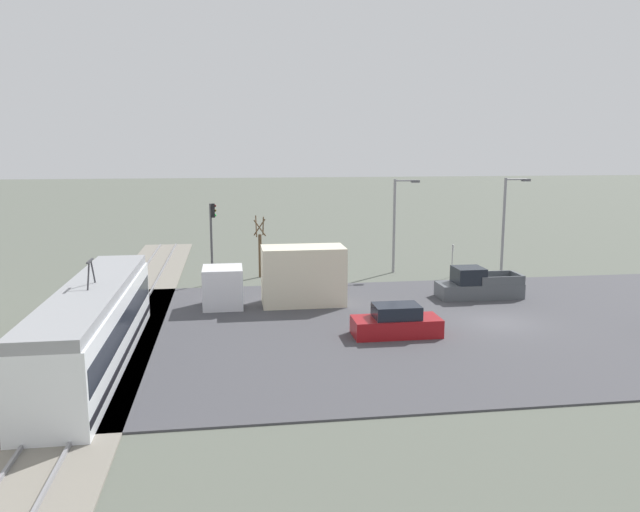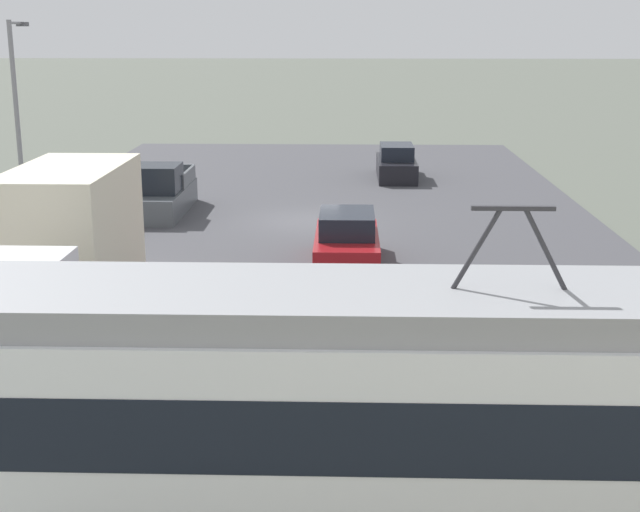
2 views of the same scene
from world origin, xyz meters
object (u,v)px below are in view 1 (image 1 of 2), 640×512
(pickup_truck, at_px, (477,286))
(street_lamp_mid_block, at_px, (507,218))
(street_lamp_near_crossing, at_px, (397,218))
(box_truck, at_px, (284,278))
(sedan_car_1, at_px, (396,323))
(light_rail_tram, at_px, (94,327))
(no_parking_sign, at_px, (452,257))
(street_tree, at_px, (260,250))
(traffic_light_pole, at_px, (212,233))

(pickup_truck, relative_size, street_lamp_mid_block, 0.73)
(pickup_truck, relative_size, street_lamp_near_crossing, 0.74)
(box_truck, bearing_deg, sedan_car_1, -144.20)
(sedan_car_1, height_order, street_lamp_near_crossing, street_lamp_near_crossing)
(light_rail_tram, xyz_separation_m, street_lamp_mid_block, (16.11, -26.04, 2.43))
(box_truck, xyz_separation_m, pickup_truck, (0.10, -12.13, -0.88))
(light_rail_tram, relative_size, street_lamp_near_crossing, 2.19)
(street_lamp_near_crossing, xyz_separation_m, no_parking_sign, (-2.23, -3.58, -2.66))
(street_lamp_near_crossing, bearing_deg, street_tree, 91.58)
(light_rail_tram, bearing_deg, street_lamp_near_crossing, -45.47)
(sedan_car_1, bearing_deg, street_tree, 21.14)
(pickup_truck, xyz_separation_m, no_parking_sign, (6.51, -0.72, 0.65))
(box_truck, height_order, sedan_car_1, box_truck)
(light_rail_tram, xyz_separation_m, pickup_truck, (9.22, -21.12, -0.95))
(light_rail_tram, xyz_separation_m, sedan_car_1, (2.18, -13.99, -1.03))
(light_rail_tram, distance_m, traffic_light_pole, 16.54)
(street_tree, bearing_deg, pickup_truck, -122.80)
(pickup_truck, height_order, no_parking_sign, no_parking_sign)
(light_rail_tram, bearing_deg, box_truck, -44.59)
(street_lamp_mid_block, xyz_separation_m, no_parking_sign, (-0.38, 4.20, -2.73))
(box_truck, relative_size, traffic_light_pole, 1.50)
(light_rail_tram, relative_size, traffic_light_pole, 2.76)
(light_rail_tram, height_order, pickup_truck, light_rail_tram)
(pickup_truck, relative_size, sedan_car_1, 1.19)
(sedan_car_1, distance_m, street_lamp_mid_block, 18.74)
(street_tree, bearing_deg, traffic_light_pole, 119.90)
(street_lamp_near_crossing, height_order, street_lamp_mid_block, street_lamp_mid_block)
(light_rail_tram, height_order, box_truck, light_rail_tram)
(pickup_truck, bearing_deg, sedan_car_1, 134.64)
(no_parking_sign, bearing_deg, box_truck, 117.24)
(light_rail_tram, distance_m, pickup_truck, 23.06)
(street_tree, height_order, street_lamp_near_crossing, street_lamp_near_crossing)
(box_truck, distance_m, sedan_car_1, 8.61)
(pickup_truck, distance_m, street_lamp_mid_block, 9.12)
(street_tree, bearing_deg, street_lamp_near_crossing, -88.42)
(pickup_truck, distance_m, street_tree, 15.66)
(box_truck, xyz_separation_m, no_parking_sign, (6.62, -12.85, -0.23))
(traffic_light_pole, xyz_separation_m, street_tree, (1.91, -3.32, -1.56))
(sedan_car_1, relative_size, no_parking_sign, 1.83)
(sedan_car_1, distance_m, street_tree, 16.67)
(sedan_car_1, height_order, street_tree, street_tree)
(traffic_light_pole, bearing_deg, sedan_car_1, -145.56)
(traffic_light_pole, bearing_deg, street_lamp_near_crossing, -80.82)
(light_rail_tram, relative_size, pickup_truck, 2.96)
(street_lamp_near_crossing, bearing_deg, sedan_car_1, 164.87)
(street_tree, xyz_separation_m, street_lamp_mid_block, (-1.56, -18.04, 2.15))
(street_lamp_near_crossing, bearing_deg, light_rail_tram, 134.53)
(street_tree, relative_size, street_lamp_near_crossing, 0.64)
(light_rail_tram, bearing_deg, pickup_truck, -66.42)
(street_lamp_near_crossing, height_order, no_parking_sign, street_lamp_near_crossing)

